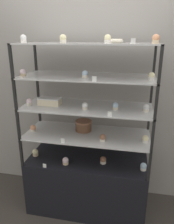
# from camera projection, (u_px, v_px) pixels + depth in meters

# --- Properties ---
(ground_plane) EXTENTS (20.00, 20.00, 0.00)m
(ground_plane) POSITION_uv_depth(u_px,v_px,m) (87.00, 205.00, 2.60)
(ground_plane) COLOR #38332D
(back_wall) EXTENTS (8.00, 0.05, 2.60)m
(back_wall) POSITION_uv_depth(u_px,v_px,m) (94.00, 91.00, 2.55)
(back_wall) COLOR gray
(back_wall) RESTS_ON ground_plane
(display_base) EXTENTS (1.29, 0.53, 0.63)m
(display_base) POSITION_uv_depth(u_px,v_px,m) (87.00, 183.00, 2.49)
(display_base) COLOR black
(display_base) RESTS_ON ground_plane
(display_riser_lower) EXTENTS (1.29, 0.53, 0.30)m
(display_riser_lower) POSITION_uv_depth(u_px,v_px,m) (87.00, 135.00, 2.30)
(display_riser_lower) COLOR black
(display_riser_lower) RESTS_ON display_base
(display_riser_middle) EXTENTS (1.29, 0.53, 0.30)m
(display_riser_middle) POSITION_uv_depth(u_px,v_px,m) (87.00, 108.00, 2.20)
(display_riser_middle) COLOR black
(display_riser_middle) RESTS_ON display_riser_lower
(display_riser_upper) EXTENTS (1.29, 0.53, 0.30)m
(display_riser_upper) POSITION_uv_depth(u_px,v_px,m) (87.00, 78.00, 2.10)
(display_riser_upper) COLOR black
(display_riser_upper) RESTS_ON display_riser_middle
(display_riser_top) EXTENTS (1.29, 0.53, 0.30)m
(display_riser_top) POSITION_uv_depth(u_px,v_px,m) (87.00, 45.00, 2.00)
(display_riser_top) COLOR black
(display_riser_top) RESTS_ON display_riser_upper
(layer_cake_centerpiece) EXTENTS (0.18, 0.18, 0.11)m
(layer_cake_centerpiece) POSITION_uv_depth(u_px,v_px,m) (83.00, 126.00, 2.35)
(layer_cake_centerpiece) COLOR brown
(layer_cake_centerpiece) RESTS_ON display_riser_lower
(sheet_cake_frosted) EXTENTS (0.22, 0.12, 0.07)m
(sheet_cake_frosted) POSITION_uv_depth(u_px,v_px,m) (50.00, 101.00, 2.23)
(sheet_cake_frosted) COLOR beige
(sheet_cake_frosted) RESTS_ON display_riser_middle
(cupcake_0) EXTENTS (0.06, 0.06, 0.08)m
(cupcake_0) POSITION_uv_depth(u_px,v_px,m) (35.00, 153.00, 2.45)
(cupcake_0) COLOR #CCB28C
(cupcake_0) RESTS_ON display_base
(cupcake_1) EXTENTS (0.06, 0.06, 0.08)m
(cupcake_1) POSITION_uv_depth(u_px,v_px,m) (66.00, 161.00, 2.29)
(cupcake_1) COLOR #CCB28C
(cupcake_1) RESTS_ON display_base
(cupcake_2) EXTENTS (0.06, 0.06, 0.08)m
(cupcake_2) POSITION_uv_depth(u_px,v_px,m) (103.00, 160.00, 2.30)
(cupcake_2) COLOR beige
(cupcake_2) RESTS_ON display_base
(cupcake_3) EXTENTS (0.06, 0.06, 0.08)m
(cupcake_3) POSITION_uv_depth(u_px,v_px,m) (143.00, 167.00, 2.19)
(cupcake_3) COLOR white
(cupcake_3) RESTS_ON display_base
(price_tag_0) EXTENTS (0.04, 0.00, 0.04)m
(price_tag_0) POSITION_uv_depth(u_px,v_px,m) (45.00, 166.00, 2.23)
(price_tag_0) COLOR white
(price_tag_0) RESTS_ON display_base
(cupcake_4) EXTENTS (0.06, 0.06, 0.07)m
(cupcake_4) POSITION_uv_depth(u_px,v_px,m) (33.00, 128.00, 2.35)
(cupcake_4) COLOR beige
(cupcake_4) RESTS_ON display_riser_lower
(cupcake_5) EXTENTS (0.06, 0.06, 0.07)m
(cupcake_5) POSITION_uv_depth(u_px,v_px,m) (103.00, 138.00, 2.13)
(cupcake_5) COLOR beige
(cupcake_5) RESTS_ON display_riser_lower
(cupcake_6) EXTENTS (0.06, 0.06, 0.07)m
(cupcake_6) POSITION_uv_depth(u_px,v_px,m) (145.00, 139.00, 2.11)
(cupcake_6) COLOR white
(cupcake_6) RESTS_ON display_riser_lower
(price_tag_1) EXTENTS (0.04, 0.00, 0.04)m
(price_tag_1) POSITION_uv_depth(u_px,v_px,m) (63.00, 141.00, 2.09)
(price_tag_1) COLOR white
(price_tag_1) RESTS_ON display_riser_lower
(cupcake_7) EXTENTS (0.06, 0.06, 0.07)m
(cupcake_7) POSITION_uv_depth(u_px,v_px,m) (29.00, 102.00, 2.22)
(cupcake_7) COLOR beige
(cupcake_7) RESTS_ON display_riser_middle
(cupcake_8) EXTENTS (0.06, 0.06, 0.07)m
(cupcake_8) POSITION_uv_depth(u_px,v_px,m) (84.00, 106.00, 2.09)
(cupcake_8) COLOR beige
(cupcake_8) RESTS_ON display_riser_middle
(cupcake_9) EXTENTS (0.06, 0.06, 0.07)m
(cupcake_9) POSITION_uv_depth(u_px,v_px,m) (115.00, 106.00, 2.09)
(cupcake_9) COLOR beige
(cupcake_9) RESTS_ON display_riser_middle
(cupcake_10) EXTENTS (0.06, 0.06, 0.07)m
(cupcake_10) POSITION_uv_depth(u_px,v_px,m) (146.00, 108.00, 2.03)
(cupcake_10) COLOR beige
(cupcake_10) RESTS_ON display_riser_middle
(price_tag_2) EXTENTS (0.04, 0.00, 0.04)m
(price_tag_2) POSITION_uv_depth(u_px,v_px,m) (110.00, 114.00, 1.91)
(price_tag_2) COLOR white
(price_tag_2) RESTS_ON display_riser_middle
(cupcake_11) EXTENTS (0.05, 0.05, 0.07)m
(cupcake_11) POSITION_uv_depth(u_px,v_px,m) (23.00, 73.00, 2.08)
(cupcake_11) COLOR #CCB28C
(cupcake_11) RESTS_ON display_riser_upper
(cupcake_12) EXTENTS (0.05, 0.05, 0.07)m
(cupcake_12) POSITION_uv_depth(u_px,v_px,m) (85.00, 74.00, 2.00)
(cupcake_12) COLOR beige
(cupcake_12) RESTS_ON display_riser_upper
(cupcake_13) EXTENTS (0.05, 0.05, 0.07)m
(cupcake_13) POSITION_uv_depth(u_px,v_px,m) (152.00, 76.00, 1.90)
(cupcake_13) COLOR white
(cupcake_13) RESTS_ON display_riser_upper
(price_tag_3) EXTENTS (0.04, 0.00, 0.04)m
(price_tag_3) POSITION_uv_depth(u_px,v_px,m) (94.00, 79.00, 1.84)
(price_tag_3) COLOR white
(price_tag_3) RESTS_ON display_riser_upper
(cupcake_14) EXTENTS (0.06, 0.06, 0.07)m
(cupcake_14) POSITION_uv_depth(u_px,v_px,m) (23.00, 39.00, 2.05)
(cupcake_14) COLOR white
(cupcake_14) RESTS_ON display_riser_top
(cupcake_15) EXTENTS (0.06, 0.06, 0.07)m
(cupcake_15) POSITION_uv_depth(u_px,v_px,m) (63.00, 39.00, 1.88)
(cupcake_15) COLOR beige
(cupcake_15) RESTS_ON display_riser_top
(cupcake_16) EXTENTS (0.06, 0.06, 0.07)m
(cupcake_16) POSITION_uv_depth(u_px,v_px,m) (108.00, 39.00, 1.86)
(cupcake_16) COLOR white
(cupcake_16) RESTS_ON display_riser_top
(cupcake_17) EXTENTS (0.06, 0.06, 0.07)m
(cupcake_17) POSITION_uv_depth(u_px,v_px,m) (156.00, 39.00, 1.78)
(cupcake_17) COLOR #CCB28C
(cupcake_17) RESTS_ON display_riser_top
(price_tag_4) EXTENTS (0.04, 0.00, 0.04)m
(price_tag_4) POSITION_uv_depth(u_px,v_px,m) (133.00, 41.00, 1.68)
(price_tag_4) COLOR white
(price_tag_4) RESTS_ON display_riser_top
(donut_glazed) EXTENTS (0.13, 0.13, 0.04)m
(donut_glazed) POSITION_uv_depth(u_px,v_px,m) (116.00, 41.00, 1.98)
(donut_glazed) COLOR #EFE5CC
(donut_glazed) RESTS_ON display_riser_top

